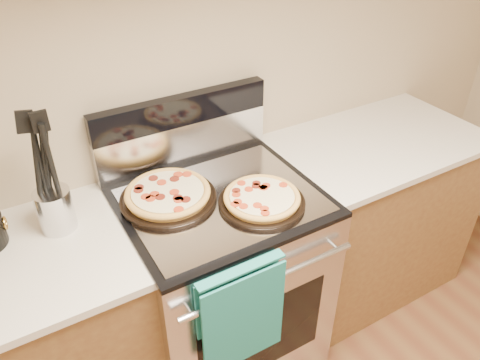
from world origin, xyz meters
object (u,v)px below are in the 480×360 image
range_body (222,282)px  pepperoni_pizza_front (262,199)px  pepperoni_pizza_back (168,195)px  utensil_crock (55,210)px

range_body → pepperoni_pizza_front: 0.53m
pepperoni_pizza_back → utensil_crock: 0.40m
range_body → pepperoni_pizza_back: (-0.18, 0.07, 0.50)m
pepperoni_pizza_front → utensil_crock: (-0.69, 0.27, 0.04)m
pepperoni_pizza_front → utensil_crock: bearing=158.8°
range_body → utensil_crock: 0.80m
range_body → utensil_crock: bearing=166.5°
range_body → pepperoni_pizza_back: pepperoni_pizza_back is taller
pepperoni_pizza_back → pepperoni_pizza_front: (0.29, -0.20, -0.00)m
pepperoni_pizza_back → pepperoni_pizza_front: pepperoni_pizza_back is taller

